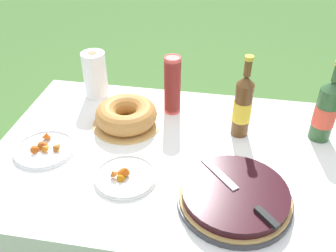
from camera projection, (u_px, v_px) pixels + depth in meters
name	position (u px, v px, depth m)	size (l,w,h in m)	color
garden_table	(178.00, 168.00, 1.50)	(1.44, 0.94, 0.72)	brown
tablecloth	(178.00, 157.00, 1.47)	(1.45, 0.95, 0.10)	white
berry_tart	(235.00, 197.00, 1.23)	(0.38, 0.38, 0.06)	#38383D
serving_knife	(242.00, 195.00, 1.19)	(0.27, 0.30, 0.01)	silver
bundt_cake	(126.00, 115.00, 1.59)	(0.29, 0.29, 0.10)	tan
cup_stack	(172.00, 85.00, 1.62)	(0.07, 0.07, 0.27)	#E04C47
cider_bottle_green	(326.00, 111.00, 1.46)	(0.09, 0.09, 0.34)	#2D562D
cider_bottle_amber	(243.00, 106.00, 1.48)	(0.07, 0.07, 0.35)	brown
snack_plate_near	(125.00, 176.00, 1.34)	(0.23, 0.23, 0.06)	white
snack_plate_left	(45.00, 149.00, 1.46)	(0.24, 0.24, 0.05)	white
paper_towel_roll	(95.00, 75.00, 1.75)	(0.11, 0.11, 0.22)	white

